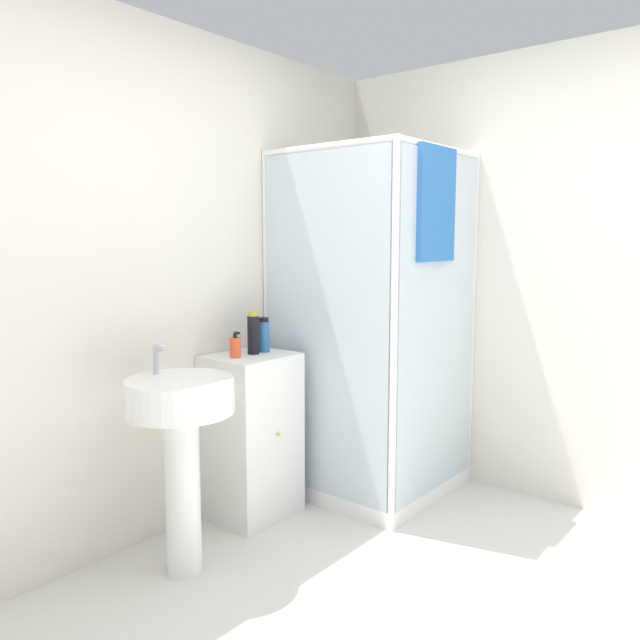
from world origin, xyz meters
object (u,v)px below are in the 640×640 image
object	(u,v)px
sink	(181,430)
soap_dispenser	(235,347)
shampoo_bottle_tall_black	(253,333)
shampoo_bottle_blue	(264,335)

from	to	relation	value
sink	soap_dispenser	bearing A→B (deg)	20.86
sink	shampoo_bottle_tall_black	xyz separation A→B (m)	(0.64, 0.19, 0.33)
sink	shampoo_bottle_blue	world-z (taller)	shampoo_bottle_blue
soap_dispenser	shampoo_bottle_blue	distance (m)	0.21
soap_dispenser	shampoo_bottle_tall_black	xyz separation A→B (m)	(0.13, -0.00, 0.06)
soap_dispenser	shampoo_bottle_tall_black	distance (m)	0.14
shampoo_bottle_tall_black	sink	bearing A→B (deg)	-163.19
soap_dispenser	shampoo_bottle_blue	size ratio (longest dim) A/B	0.72
sink	shampoo_bottle_tall_black	bearing A→B (deg)	16.81
soap_dispenser	shampoo_bottle_blue	world-z (taller)	shampoo_bottle_blue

